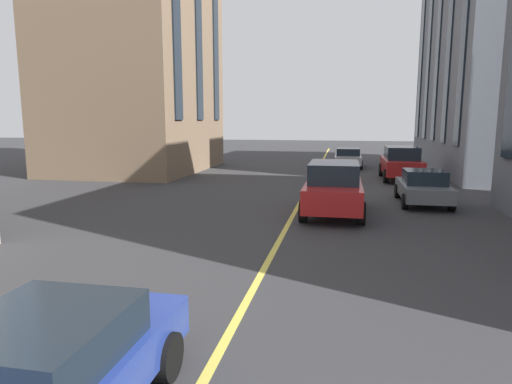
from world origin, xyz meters
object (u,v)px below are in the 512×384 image
car_grey_parked_b (423,187)px  car_blue_far (35,384)px  car_red_parked_a (401,163)px  car_silver_near (348,157)px  car_red_trailing (334,188)px

car_grey_parked_b → car_blue_far: (-15.04, 6.24, 0.00)m
car_red_parked_a → car_silver_near: size_ratio=1.07×
car_grey_parked_b → car_silver_near: car_grey_parked_b is taller
car_blue_far → car_red_parked_a: (22.49, -6.24, 0.27)m
car_silver_near → car_red_trailing: bearing=177.8°
car_blue_far → car_grey_parked_b: bearing=-22.5°
car_red_trailing → car_grey_parked_b: (2.64, -3.51, -0.27)m
car_red_parked_a → car_red_trailing: bearing=160.8°
car_blue_far → car_silver_near: same height
car_silver_near → car_blue_far: bearing=173.4°
car_blue_far → car_silver_near: bearing=-6.6°
car_red_trailing → car_red_parked_a: 10.68m
car_red_trailing → car_silver_near: (16.34, -0.62, -0.27)m
car_blue_far → car_red_parked_a: car_red_parked_a is taller
car_red_parked_a → car_silver_near: bearing=24.8°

